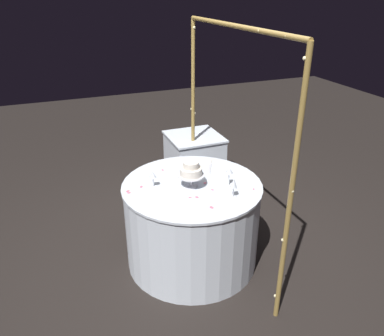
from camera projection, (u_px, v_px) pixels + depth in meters
name	position (u px, v px, depth m)	size (l,w,h in m)	color
ground_plane	(192.00, 258.00, 3.52)	(12.00, 12.00, 0.00)	black
decorative_arch	(232.00, 119.00, 3.07)	(1.75, 0.06, 2.02)	olive
main_table	(192.00, 223.00, 3.35)	(1.17, 1.17, 0.77)	silver
side_table	(194.00, 169.00, 4.30)	(0.56, 0.56, 0.80)	silver
tiered_cake	(191.00, 171.00, 3.09)	(0.22, 0.22, 0.22)	silver
wine_glass_0	(229.00, 172.00, 3.12)	(0.06, 0.06, 0.16)	silver
wine_glass_1	(234.00, 184.00, 2.95)	(0.06, 0.06, 0.16)	silver
wine_glass_2	(153.00, 176.00, 3.10)	(0.06, 0.06, 0.14)	silver
cake_knife	(210.00, 165.00, 3.51)	(0.27, 0.16, 0.01)	silver
rose_petal_0	(187.00, 171.00, 3.40)	(0.03, 0.02, 0.00)	#EA6B84
rose_petal_1	(141.00, 187.00, 3.14)	(0.04, 0.03, 0.00)	#EA6B84
rose_petal_2	(129.00, 193.00, 3.05)	(0.03, 0.02, 0.00)	#EA6B84
rose_petal_3	(188.00, 161.00, 3.60)	(0.03, 0.02, 0.00)	#EA6B84
rose_petal_4	(190.00, 198.00, 2.98)	(0.03, 0.02, 0.00)	#EA6B84
rose_petal_5	(212.00, 190.00, 3.09)	(0.03, 0.02, 0.00)	#EA6B84
rose_petal_6	(212.00, 207.00, 2.85)	(0.04, 0.03, 0.00)	#EA6B84
rose_petal_7	(205.00, 183.00, 3.20)	(0.03, 0.02, 0.00)	#EA6B84
rose_petal_8	(254.00, 189.00, 3.10)	(0.02, 0.02, 0.00)	#EA6B84
rose_petal_9	(188.00, 178.00, 3.28)	(0.04, 0.03, 0.00)	#EA6B84
rose_petal_10	(163.00, 170.00, 3.42)	(0.03, 0.02, 0.00)	#EA6B84
rose_petal_11	(128.00, 191.00, 3.07)	(0.04, 0.02, 0.00)	#EA6B84
rose_petal_12	(197.00, 197.00, 2.99)	(0.04, 0.03, 0.00)	#EA6B84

